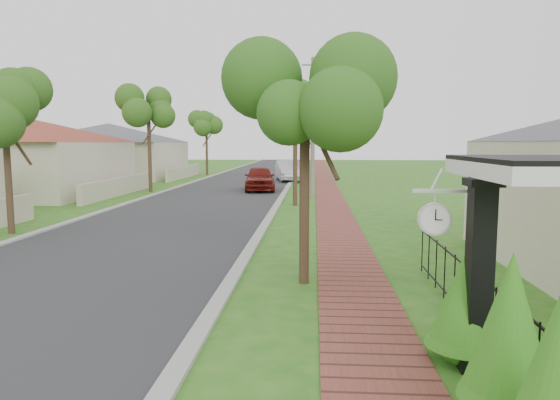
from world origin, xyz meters
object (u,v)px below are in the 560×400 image
(porch_post, at_px, (479,285))
(parked_car_white, at_px, (289,171))
(near_tree, at_px, (305,96))
(station_clock, at_px, (435,217))
(utility_pole, at_px, (313,127))
(parked_car_red, at_px, (260,178))

(porch_post, bearing_deg, parked_car_white, 97.36)
(near_tree, height_order, station_clock, near_tree)
(utility_pole, bearing_deg, parked_car_white, 99.20)
(near_tree, xyz_separation_m, station_clock, (1.86, -3.46, -1.95))
(near_tree, distance_m, station_clock, 4.38)
(porch_post, xyz_separation_m, utility_pole, (-2.25, 20.40, 2.66))
(porch_post, relative_size, utility_pole, 0.34)
(parked_car_red, xyz_separation_m, station_clock, (5.03, -23.83, 1.18))
(porch_post, height_order, parked_car_red, porch_post)
(porch_post, bearing_deg, utility_pole, 96.29)
(porch_post, xyz_separation_m, parked_car_white, (-4.15, 32.13, -0.34))
(parked_car_white, relative_size, near_tree, 0.97)
(utility_pole, bearing_deg, porch_post, -83.71)
(near_tree, relative_size, utility_pole, 0.66)
(utility_pole, bearing_deg, parked_car_red, 130.55)
(near_tree, xyz_separation_m, utility_pole, (0.10, 16.55, -0.13))
(parked_car_red, xyz_separation_m, parked_car_white, (1.38, 7.90, 0.02))
(near_tree, bearing_deg, parked_car_red, 98.87)
(porch_post, height_order, station_clock, porch_post)
(near_tree, height_order, utility_pole, utility_pole)
(porch_post, height_order, near_tree, near_tree)
(parked_car_red, bearing_deg, parked_car_white, 73.95)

